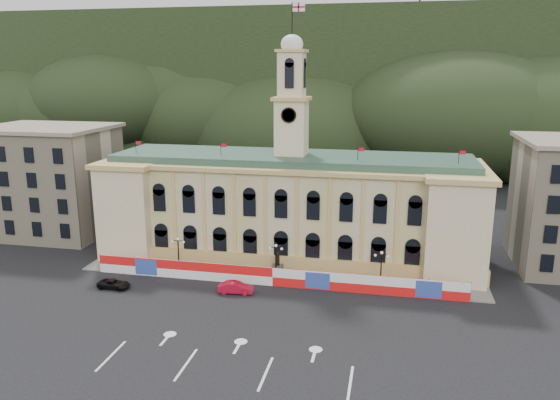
% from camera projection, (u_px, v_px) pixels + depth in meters
% --- Properties ---
extents(ground, '(260.00, 260.00, 0.00)m').
position_uv_depth(ground, '(242.00, 339.00, 58.18)').
color(ground, black).
rests_on(ground, ground).
extents(lane_markings, '(26.00, 10.00, 0.02)m').
position_uv_depth(lane_markings, '(228.00, 364.00, 53.43)').
color(lane_markings, white).
rests_on(lane_markings, ground).
extents(hill_ridge, '(230.00, 80.00, 64.00)m').
position_uv_depth(hill_ridge, '(348.00, 96.00, 169.52)').
color(hill_ridge, black).
rests_on(hill_ridge, ground).
extents(city_hall, '(56.20, 17.60, 37.10)m').
position_uv_depth(city_hall, '(291.00, 206.00, 82.59)').
color(city_hall, beige).
rests_on(city_hall, ground).
extents(side_building_left, '(21.00, 17.00, 18.60)m').
position_uv_depth(side_building_left, '(50.00, 180.00, 93.95)').
color(side_building_left, '#C2B595').
rests_on(side_building_left, ground).
extents(hoarding_fence, '(50.00, 0.44, 2.50)m').
position_uv_depth(hoarding_fence, '(273.00, 277.00, 72.20)').
color(hoarding_fence, red).
rests_on(hoarding_fence, ground).
extents(pavement, '(56.00, 5.50, 0.16)m').
position_uv_depth(pavement, '(277.00, 278.00, 75.04)').
color(pavement, slate).
rests_on(pavement, ground).
extents(statue, '(1.40, 1.40, 3.72)m').
position_uv_depth(statue, '(277.00, 269.00, 75.01)').
color(statue, '#595651').
rests_on(statue, ground).
extents(lamp_left, '(1.96, 0.44, 5.15)m').
position_uv_depth(lamp_left, '(178.00, 252.00, 76.41)').
color(lamp_left, black).
rests_on(lamp_left, ground).
extents(lamp_center, '(1.96, 0.44, 5.15)m').
position_uv_depth(lamp_center, '(276.00, 259.00, 73.61)').
color(lamp_center, black).
rests_on(lamp_center, ground).
extents(lamp_right, '(1.96, 0.44, 5.15)m').
position_uv_depth(lamp_right, '(381.00, 266.00, 70.82)').
color(lamp_right, black).
rests_on(lamp_right, ground).
extents(red_sedan, '(2.51, 4.86, 1.50)m').
position_uv_depth(red_sedan, '(236.00, 288.00, 69.95)').
color(red_sedan, '#B20C26').
rests_on(red_sedan, ground).
extents(black_suv, '(2.20, 4.38, 1.19)m').
position_uv_depth(black_suv, '(114.00, 284.00, 71.50)').
color(black_suv, black).
rests_on(black_suv, ground).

